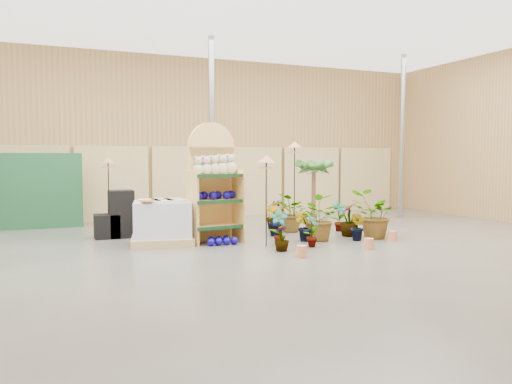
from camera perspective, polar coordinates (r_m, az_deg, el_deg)
room at (r=9.36m, az=-0.32°, el=7.15°), size 15.20×12.10×4.70m
display_shelf at (r=10.06m, az=-4.91°, el=0.56°), size 1.08×0.76×2.41m
teddy_bears at (r=9.95m, az=-4.53°, el=2.96°), size 0.90×0.25×0.39m
gazing_balls_shelf at (r=9.94m, az=-4.67°, el=-0.38°), size 0.88×0.30×0.17m
gazing_balls_floor at (r=9.78m, az=-4.01°, el=-5.57°), size 0.63×0.39×0.15m
pallet_stack at (r=9.92m, az=-10.64°, el=-3.45°), size 1.35×1.19×0.88m
charcoal_planters at (r=10.97m, az=-15.66°, el=-2.87°), size 0.80×0.50×1.00m
trellis_stock at (r=12.98m, az=-23.63°, el=0.13°), size 2.00×0.30×1.80m
offer_sign at (r=11.32m, az=-3.80°, el=3.33°), size 0.50×0.08×2.20m
bird_table_front at (r=9.46m, az=1.18°, el=3.46°), size 0.34×0.34×1.74m
bird_table_right at (r=11.33m, az=4.43°, el=5.06°), size 0.34×0.34×2.06m
bird_table_back at (r=12.33m, az=-16.55°, el=3.26°), size 0.34×0.34×1.70m
palm at (r=11.72m, az=6.62°, el=2.89°), size 0.70×0.70×1.73m
potted_plant_0 at (r=9.57m, az=2.63°, el=-4.16°), size 0.41×0.33×0.69m
potted_plant_1 at (r=10.14m, az=5.43°, el=-3.93°), size 0.40×0.43×0.61m
potted_plant_2 at (r=10.25m, az=7.01°, el=-2.96°), size 0.88×0.97×0.93m
potted_plant_3 at (r=10.93m, az=10.57°, el=-3.10°), size 0.56×0.56×0.72m
potted_plant_4 at (r=11.60m, az=9.44°, el=-2.70°), size 0.39×0.27×0.71m
potted_plant_5 at (r=10.81m, az=2.06°, el=-3.27°), size 0.43×0.46×0.66m
potted_plant_6 at (r=11.36m, az=4.12°, el=-2.37°), size 0.74×0.84×0.88m
potted_plant_7 at (r=9.06m, az=2.94°, el=-5.29°), size 0.34×0.34×0.48m
potted_plant_8 at (r=9.50m, az=6.40°, el=-4.35°), size 0.41×0.40×0.65m
potted_plant_9 at (r=10.36m, az=11.56°, el=-3.92°), size 0.27×0.33×0.58m
potted_plant_10 at (r=10.70m, az=13.29°, el=-2.53°), size 1.03×0.93×1.01m
potted_plant_11 at (r=11.72m, az=2.12°, el=-2.64°), size 0.49×0.49×0.69m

